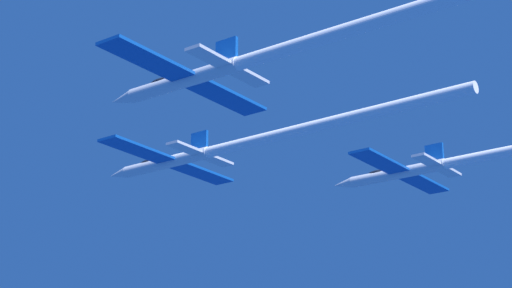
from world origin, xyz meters
The scene contains 3 objects.
jet_lead centered at (-0.76, -10.35, -0.18)m, with size 18.71×43.27×3.10m.
jet_left_wing centered at (-16.53, -26.50, -0.18)m, with size 18.71×43.64×3.10m.
jet_right_wing centered at (17.73, -29.25, -0.01)m, with size 18.71×46.32×3.10m.
Camera 1 is at (-69.49, -63.21, -30.09)m, focal length 64.51 mm.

